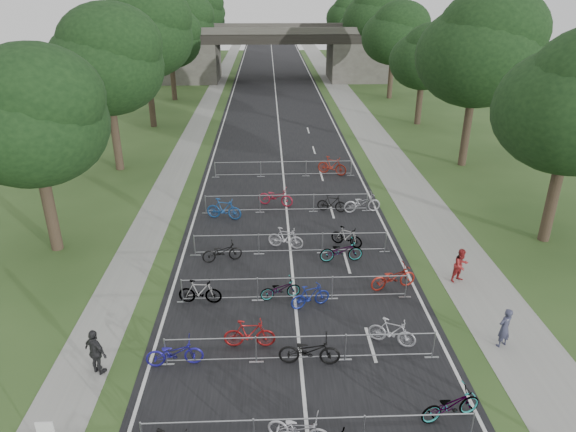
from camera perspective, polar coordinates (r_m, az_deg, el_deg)
name	(u,v)px	position (r m, az deg, el deg)	size (l,w,h in m)	color
road	(277,103)	(58.14, -1.28, 12.49)	(11.00, 140.00, 0.01)	black
sidewalk_right	(348,102)	(58.82, 6.73, 12.48)	(3.00, 140.00, 0.01)	gray
sidewalk_left	(209,103)	(58.49, -8.82, 12.29)	(2.00, 140.00, 0.01)	gray
lane_markings	(277,103)	(58.14, -1.28, 12.49)	(0.12, 140.00, 0.00)	silver
overpass_bridge	(274,53)	(72.39, -1.55, 17.66)	(31.00, 8.00, 7.05)	#44423D
tree_left_0	(33,119)	(25.66, -26.52, 9.59)	(6.72, 6.72, 10.25)	#33261C
tree_left_1	(107,63)	(36.63, -19.51, 15.77)	(7.56, 7.56, 11.53)	#33261C
tree_right_1	(480,51)	(37.78, 20.56, 16.77)	(8.18, 8.18, 12.47)	#33261C
tree_left_2	(145,33)	(48.11, -15.62, 18.96)	(8.40, 8.40, 12.81)	#33261C
tree_right_2	(425,58)	(49.26, 15.01, 16.58)	(6.16, 6.16, 9.39)	#33261C
tree_left_3	(170,40)	(59.98, -12.94, 18.56)	(6.72, 6.72, 10.25)	#33261C
tree_right_3	(395,35)	(60.69, 11.82, 19.13)	(7.17, 7.17, 10.93)	#33261C
tree_left_4	(186,24)	(71.73, -11.32, 20.20)	(7.56, 7.56, 11.53)	#33261C
tree_right_4	(375,18)	(72.32, 9.60, 20.83)	(8.18, 8.18, 12.47)	#33261C
tree_left_5	(197,12)	(83.56, -10.13, 21.37)	(8.40, 8.40, 12.81)	#33261C
tree_right_5	(359,27)	(84.23, 7.84, 20.05)	(6.16, 6.16, 9.39)	#33261C
tree_left_6	(206,19)	(95.54, -9.12, 20.78)	(6.72, 6.72, 10.25)	#33261C
tree_right_6	(347,16)	(95.99, 6.62, 21.19)	(7.17, 7.17, 10.93)	#33261C
barrier_row_1	(309,432)	(15.51, 2.34, -22.87)	(9.70, 0.08, 1.10)	#989BA0
barrier_row_2	(301,349)	(18.14, 1.43, -14.51)	(9.70, 0.08, 1.10)	#989BA0
barrier_row_3	(295,289)	(21.22, 0.78, -8.08)	(9.70, 0.08, 1.10)	#989BA0
barrier_row_4	(291,244)	(24.69, 0.30, -3.10)	(9.70, 0.08, 1.10)	#989BA0
barrier_row_5	(287,203)	(29.22, -0.14, 1.42)	(9.70, 0.08, 1.10)	#989BA0
barrier_row_6	(283,169)	(34.82, -0.51, 5.26)	(9.70, 0.08, 1.10)	#989BA0
bike_5	(299,428)	(15.68, 1.21, -22.52)	(0.64, 1.83, 0.96)	#BCBAC3
bike_7	(451,405)	(16.96, 17.63, -19.38)	(0.68, 1.94, 1.02)	#989BA0
bike_8	(175,353)	(18.42, -12.50, -14.62)	(0.68, 1.95, 1.02)	navy
bike_9	(249,334)	(18.80, -4.30, -12.93)	(0.53, 1.86, 1.12)	maroon
bike_10	(309,351)	(18.05, 2.40, -14.71)	(0.74, 2.11, 1.11)	black
bike_11	(392,332)	(19.26, 11.49, -12.52)	(0.49, 1.74, 1.04)	silver
bike_12	(200,292)	(21.35, -9.76, -8.30)	(0.50, 1.77, 1.07)	#989BA0
bike_13	(280,289)	(21.37, -0.86, -8.14)	(0.59, 1.70, 0.89)	#989BA0
bike_14	(310,296)	(20.85, 2.50, -8.88)	(0.48, 1.69, 1.01)	navy
bike_15	(393,277)	(22.43, 11.60, -6.70)	(0.72, 2.06, 1.08)	maroon
bike_16	(222,252)	(24.28, -7.34, -3.97)	(0.65, 1.87, 0.99)	black
bike_17	(286,238)	(25.23, -0.27, -2.48)	(0.51, 1.80, 1.08)	#B0AEB6
bike_18	(341,251)	(24.19, 5.93, -3.89)	(0.71, 2.04, 1.07)	#989BA0
bike_19	(347,237)	(25.61, 6.53, -2.31)	(0.47, 1.67, 1.01)	#989BA0
bike_20	(224,209)	(28.54, -7.14, 0.77)	(0.57, 2.01, 1.21)	navy
bike_21	(276,197)	(30.12, -1.38, 2.14)	(0.73, 2.10, 1.10)	maroon
bike_22	(332,203)	(29.41, 4.89, 1.41)	(0.48, 1.70, 1.02)	black
bike_23	(362,203)	(29.54, 8.24, 1.45)	(0.74, 2.14, 1.12)	#93949A
bike_27	(332,166)	(35.29, 4.92, 5.58)	(0.59, 2.09, 1.26)	maroon
pedestrian_a	(504,328)	(20.19, 22.91, -11.38)	(0.57, 0.37, 1.56)	#33354D
pedestrian_b	(461,266)	(23.61, 18.66, -5.24)	(0.75, 0.59, 1.55)	maroon
pedestrian_c	(96,352)	(18.62, -20.56, -14.00)	(0.99, 0.41, 1.69)	#262628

